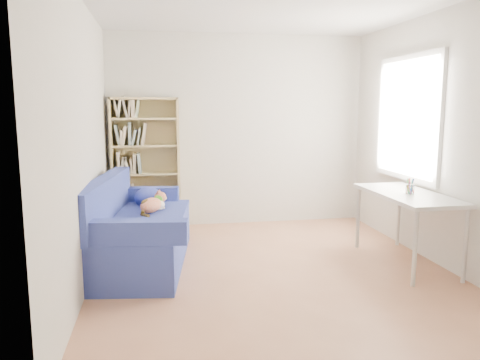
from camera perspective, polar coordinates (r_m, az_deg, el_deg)
name	(u,v)px	position (r m, az deg, el deg)	size (l,w,h in m)	color
ground	(272,271)	(4.79, 3.91, -10.97)	(4.00, 4.00, 0.00)	#A96E4C
room_shell	(283,106)	(4.56, 5.24, 8.99)	(3.54, 4.04, 2.62)	silver
sofa	(137,231)	(5.02, -12.47, -6.15)	(1.12, 1.97, 0.91)	navy
bookshelf	(146,170)	(6.27, -11.39, 1.23)	(0.87, 0.27, 1.75)	tan
desk	(407,199)	(5.12, 19.74, -2.23)	(0.61, 1.32, 0.75)	white
pen_cup	(410,188)	(5.06, 20.02, -0.91)	(0.09, 0.09, 0.16)	white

